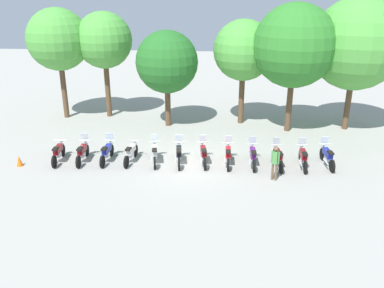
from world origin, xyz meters
The scene contains 21 objects.
ground_plane centered at (0.00, 0.00, 0.00)m, with size 80.00×80.00×0.00m, color #9E9B93.
motorcycle_0 centered at (-6.93, -0.28, 0.50)m, with size 0.62×2.19×0.99m.
motorcycle_1 centered at (-5.67, -0.18, 0.52)m, with size 0.62×2.19×1.37m.
motorcycle_2 centered at (-4.41, -0.04, 0.52)m, with size 0.62×2.19×1.37m.
motorcycle_3 centered at (-3.15, 0.01, 0.50)m, with size 0.62×2.19×0.99m.
motorcycle_4 centered at (-1.90, 0.01, 0.52)m, with size 0.64×2.18×1.37m.
motorcycle_5 centered at (-0.64, 0.01, 0.52)m, with size 0.62×2.19×1.37m.
motorcycle_6 centered at (0.62, 0.14, 0.52)m, with size 0.62×2.18×1.37m.
motorcycle_7 centered at (1.88, 0.11, 0.52)m, with size 0.62×2.19×1.37m.
motorcycle_8 centered at (3.14, 0.11, 0.52)m, with size 0.62×2.19×1.37m.
motorcycle_9 centered at (4.40, 0.07, 0.52)m, with size 0.62×2.19×1.37m.
motorcycle_10 centered at (5.66, 0.14, 0.52)m, with size 0.62×2.19×1.37m.
motorcycle_11 centered at (6.91, 0.40, 0.52)m, with size 0.62×2.19×1.37m.
person_0 centered at (4.06, -1.54, 1.00)m, with size 0.40×0.30×1.70m.
tree_0 centered at (-9.44, 7.34, 5.31)m, with size 4.08×4.08×7.38m.
tree_1 centered at (-6.52, 7.86, 5.23)m, with size 3.74×3.74×7.13m.
tree_2 centered at (-2.07, 6.15, 4.15)m, with size 3.93×3.93×6.13m.
tree_3 centered at (2.71, 7.12, 4.79)m, with size 3.86×3.86×6.75m.
tree_4 centered at (5.64, 5.74, 5.29)m, with size 4.98×4.98×7.79m.
tree_5 centered at (9.39, 6.43, 5.34)m, with size 5.52×5.52×8.11m.
traffic_cone centered at (-8.70, -1.01, 0.28)m, with size 0.32×0.32×0.55m, color orange.
Camera 1 is at (1.67, -18.94, 8.45)m, focal length 37.62 mm.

